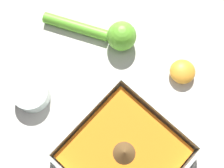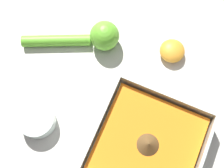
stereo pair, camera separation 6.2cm
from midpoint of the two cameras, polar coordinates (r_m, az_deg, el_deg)
ground_plane at (r=0.63m, az=3.39°, el=-11.94°), size 4.00×4.00×0.00m
square_dish at (r=0.61m, az=5.22°, el=-13.05°), size 0.20×0.20×0.06m
spice_bowl at (r=0.65m, az=-11.88°, el=-2.27°), size 0.07×0.07×0.03m
lemon_squeezer at (r=0.67m, az=2.17°, el=8.81°), size 0.12×0.20×0.06m
lemon_half at (r=0.67m, az=15.35°, el=1.81°), size 0.05×0.05×0.03m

